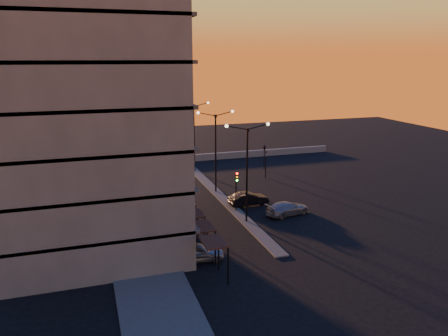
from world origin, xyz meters
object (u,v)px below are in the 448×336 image
traffic_light_main (236,185)px  car_wagon (287,208)px  streetlamp_mid (216,145)px  car_sedan (248,199)px  car_hatchback (198,252)px

traffic_light_main → car_wagon: traffic_light_main is taller
streetlamp_mid → car_sedan: bearing=-70.4°
streetlamp_mid → car_sedan: (1.95, -5.48, -4.89)m
streetlamp_mid → car_wagon: bearing=-63.8°
traffic_light_main → car_hatchback: bearing=-124.6°
streetlamp_mid → car_hatchback: bearing=-111.3°
car_hatchback → car_sedan: car_sedan is taller
car_hatchback → car_sedan: 13.78m
car_hatchback → car_wagon: bearing=-49.7°
traffic_light_main → car_wagon: 5.60m
traffic_light_main → car_sedan: 3.36m
traffic_light_main → car_wagon: bearing=-26.1°
traffic_light_main → car_hatchback: 11.51m
streetlamp_mid → car_hatchback: streetlamp_mid is taller
car_hatchback → car_sedan: bearing=-29.6°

